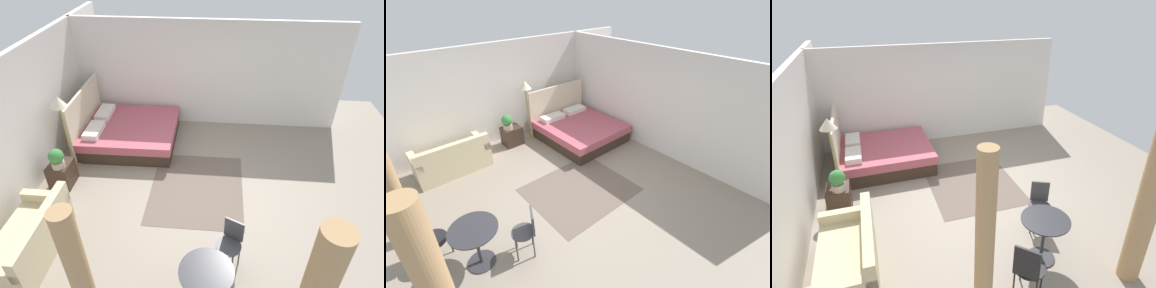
# 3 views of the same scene
# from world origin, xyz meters

# --- Properties ---
(ground_plane) EXTENTS (8.76, 9.31, 0.02)m
(ground_plane) POSITION_xyz_m (0.00, 0.00, -0.01)
(ground_plane) COLOR gray
(wall_back) EXTENTS (8.76, 0.12, 2.54)m
(wall_back) POSITION_xyz_m (0.00, 3.15, 1.27)
(wall_back) COLOR silver
(wall_back) RESTS_ON ground
(wall_right) EXTENTS (0.12, 6.31, 2.54)m
(wall_right) POSITION_xyz_m (2.88, 0.00, 1.27)
(wall_right) COLOR silver
(wall_right) RESTS_ON ground
(area_rug) EXTENTS (2.05, 1.76, 0.01)m
(area_rug) POSITION_xyz_m (0.30, 0.03, 0.00)
(area_rug) COLOR #66564C
(area_rug) RESTS_ON ground
(bed) EXTENTS (1.89, 2.08, 1.27)m
(bed) POSITION_xyz_m (1.76, 1.73, 0.28)
(bed) COLOR #38281E
(bed) RESTS_ON ground
(couch) EXTENTS (1.57, 0.79, 0.83)m
(couch) POSITION_xyz_m (-1.41, 2.43, 0.29)
(couch) COLOR beige
(couch) RESTS_ON ground
(nightstand) EXTENTS (0.48, 0.40, 0.49)m
(nightstand) POSITION_xyz_m (0.20, 2.63, 0.25)
(nightstand) COLOR #38281E
(nightstand) RESTS_ON ground
(potted_plant) EXTENTS (0.28, 0.28, 0.39)m
(potted_plant) POSITION_xyz_m (0.10, 2.59, 0.70)
(potted_plant) COLOR tan
(potted_plant) RESTS_ON nightstand
(floor_lamp) EXTENTS (0.31, 0.31, 1.62)m
(floor_lamp) POSITION_xyz_m (0.76, 2.65, 1.36)
(floor_lamp) COLOR #99844C
(floor_lamp) RESTS_ON ground
(balcony_table) EXTENTS (0.70, 0.70, 0.73)m
(balcony_table) POSITION_xyz_m (-1.97, -0.27, 0.51)
(balcony_table) COLOR #2D2D33
(balcony_table) RESTS_ON ground
(cafe_chair_near_window) EXTENTS (0.59, 0.59, 0.89)m
(cafe_chair_near_window) POSITION_xyz_m (-2.50, 0.28, 0.52)
(cafe_chair_near_window) COLOR black
(cafe_chair_near_window) RESTS_ON ground
(cafe_chair_near_couch) EXTENTS (0.49, 0.49, 0.83)m
(cafe_chair_near_couch) POSITION_xyz_m (-1.29, -0.59, 0.51)
(cafe_chair_near_couch) COLOR #3F3F44
(cafe_chair_near_couch) RESTS_ON ground
(curtain_right) EXTENTS (0.21, 0.21, 2.35)m
(curtain_right) POSITION_xyz_m (-2.63, 0.93, 1.17)
(curtain_right) COLOR tan
(curtain_right) RESTS_ON ground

